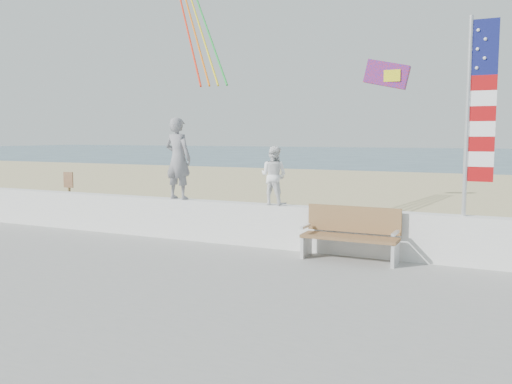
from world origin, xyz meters
TOP-DOWN VIEW (x-y plane):
  - ground at (0.00, 0.00)m, footprint 220.00×220.00m
  - sand at (0.00, 9.00)m, footprint 90.00×40.00m
  - boardwalk at (0.00, -4.00)m, footprint 50.00×12.40m
  - seawall at (0.00, 2.00)m, footprint 30.00×0.35m
  - adult at (-1.85, 2.00)m, footprint 0.71×0.51m
  - child at (0.51, 2.00)m, footprint 0.64×0.52m
  - bench at (2.30, 1.55)m, footprint 1.80×0.57m
  - flag at (4.36, 2.00)m, footprint 0.50×0.08m
  - parafoil_kite at (2.19, 4.95)m, footprint 1.10×0.35m
  - big_kite at (-3.95, 6.20)m, footprint 3.70×3.31m
  - sign at (-5.82, 2.67)m, footprint 0.32×0.07m

SIDE VIEW (x-z plane):
  - ground at x=0.00m, z-range 0.00..0.00m
  - sand at x=0.00m, z-range 0.00..0.08m
  - boardwalk at x=0.00m, z-range 0.08..0.18m
  - seawall at x=0.00m, z-range 0.18..1.08m
  - bench at x=2.30m, z-range 0.19..1.19m
  - sign at x=-5.82m, z-range 0.21..1.67m
  - child at x=0.51m, z-range 1.08..2.30m
  - adult at x=-1.85m, z-range 1.08..2.92m
  - flag at x=4.36m, z-range 1.24..4.74m
  - parafoil_kite at x=2.19m, z-range 3.59..4.34m
  - big_kite at x=-3.95m, z-range 3.91..8.54m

